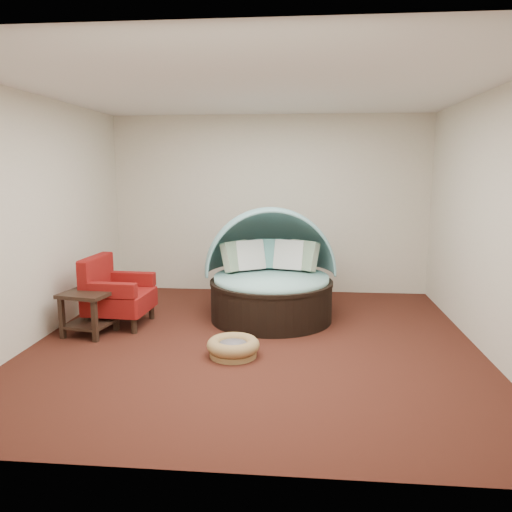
# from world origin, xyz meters

# --- Properties ---
(floor) EXTENTS (5.00, 5.00, 0.00)m
(floor) POSITION_xyz_m (0.00, 0.00, 0.00)
(floor) COLOR #4B1E15
(floor) RESTS_ON ground
(wall_back) EXTENTS (5.00, 0.00, 5.00)m
(wall_back) POSITION_xyz_m (0.00, 2.50, 1.40)
(wall_back) COLOR beige
(wall_back) RESTS_ON floor
(wall_front) EXTENTS (5.00, 0.00, 5.00)m
(wall_front) POSITION_xyz_m (0.00, -2.50, 1.40)
(wall_front) COLOR beige
(wall_front) RESTS_ON floor
(wall_left) EXTENTS (0.00, 5.00, 5.00)m
(wall_left) POSITION_xyz_m (-2.50, 0.00, 1.40)
(wall_left) COLOR beige
(wall_left) RESTS_ON floor
(wall_right) EXTENTS (0.00, 5.00, 5.00)m
(wall_right) POSITION_xyz_m (2.50, 0.00, 1.40)
(wall_right) COLOR beige
(wall_right) RESTS_ON floor
(ceiling) EXTENTS (5.00, 5.00, 0.00)m
(ceiling) POSITION_xyz_m (0.00, 0.00, 2.80)
(ceiling) COLOR white
(ceiling) RESTS_ON wall_back
(canopy_daybed) EXTENTS (1.87, 1.83, 1.47)m
(canopy_daybed) POSITION_xyz_m (0.12, 1.02, 0.68)
(canopy_daybed) COLOR black
(canopy_daybed) RESTS_ON floor
(pet_basket) EXTENTS (0.71, 0.71, 0.20)m
(pet_basket) POSITION_xyz_m (-0.18, -0.44, 0.10)
(pet_basket) COLOR #9A7646
(pet_basket) RESTS_ON floor
(red_armchair) EXTENTS (0.79, 0.80, 0.88)m
(red_armchair) POSITION_xyz_m (-1.82, 0.51, 0.41)
(red_armchair) COLOR black
(red_armchair) RESTS_ON floor
(side_table) EXTENTS (0.64, 0.64, 0.53)m
(side_table) POSITION_xyz_m (-2.00, 0.11, 0.34)
(side_table) COLOR black
(side_table) RESTS_ON floor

